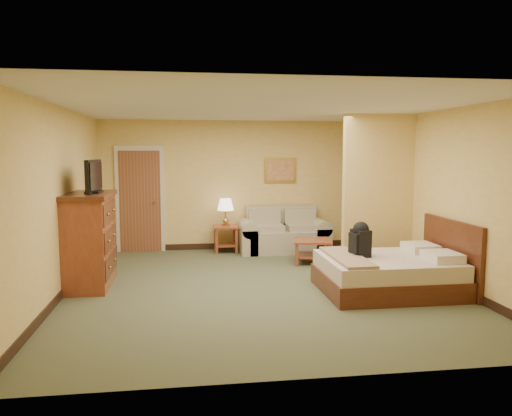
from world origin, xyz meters
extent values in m
plane|color=#4B5033|center=(0.00, 0.00, 0.00)|extent=(6.00, 6.00, 0.00)
plane|color=white|center=(0.00, 0.00, 2.60)|extent=(6.00, 6.00, 0.00)
cube|color=#DEB95F|center=(0.00, 3.00, 1.30)|extent=(5.50, 0.02, 2.60)
cube|color=#DEB95F|center=(-2.75, 0.00, 1.30)|extent=(0.02, 6.00, 2.60)
cube|color=#DEB95F|center=(2.75, 0.00, 1.30)|extent=(0.02, 6.00, 2.60)
cube|color=#DEB95F|center=(2.15, 0.93, 1.30)|extent=(1.20, 0.15, 2.60)
cube|color=beige|center=(-1.95, 2.97, 1.05)|extent=(0.94, 0.06, 2.10)
cube|color=brown|center=(-1.95, 2.96, 1.00)|extent=(0.80, 0.04, 2.00)
cylinder|color=#A7803D|center=(-1.65, 2.90, 1.00)|extent=(0.04, 0.12, 0.04)
cube|color=black|center=(0.00, 2.99, 0.06)|extent=(5.50, 0.02, 0.12)
cube|color=tan|center=(0.87, 2.52, 0.22)|extent=(1.45, 0.78, 0.43)
cube|color=tan|center=(0.87, 2.86, 0.66)|extent=(1.45, 0.19, 0.46)
cube|color=tan|center=(0.14, 2.52, 0.24)|extent=(0.31, 0.78, 0.49)
cube|color=tan|center=(1.59, 2.52, 0.24)|extent=(0.31, 0.78, 0.49)
cube|color=maroon|center=(-0.28, 2.65, 0.51)|extent=(0.48, 0.48, 0.04)
cube|color=maroon|center=(-0.28, 2.65, 0.14)|extent=(0.40, 0.40, 0.03)
cube|color=maroon|center=(-0.48, 2.46, 0.24)|extent=(0.05, 0.05, 0.49)
cube|color=maroon|center=(-0.09, 2.46, 0.24)|extent=(0.05, 0.05, 0.49)
cube|color=maroon|center=(-0.48, 2.84, 0.24)|extent=(0.05, 0.05, 0.49)
cube|color=maroon|center=(-0.09, 2.84, 0.24)|extent=(0.05, 0.05, 0.49)
cylinder|color=#A7803D|center=(-0.28, 2.65, 0.55)|extent=(0.16, 0.16, 0.04)
cylinder|color=#A7803D|center=(-0.28, 2.65, 0.75)|extent=(0.02, 0.02, 0.27)
cone|color=white|center=(-0.28, 2.65, 0.95)|extent=(0.32, 0.32, 0.22)
cube|color=maroon|center=(1.17, 1.46, 0.40)|extent=(0.78, 0.78, 0.04)
cube|color=maroon|center=(1.17, 1.46, 0.14)|extent=(0.67, 0.67, 0.03)
cube|color=maroon|center=(0.89, 1.17, 0.20)|extent=(0.05, 0.05, 0.39)
cube|color=maroon|center=(1.45, 1.74, 0.20)|extent=(0.05, 0.05, 0.39)
cube|color=#B78E3F|center=(0.87, 2.98, 1.60)|extent=(0.66, 0.03, 0.52)
cube|color=#B06236|center=(0.87, 2.96, 1.60)|extent=(0.55, 0.02, 0.40)
cube|color=maroon|center=(-2.48, 0.43, 0.66)|extent=(0.60, 1.21, 1.32)
cube|color=#451D10|center=(-2.48, 0.43, 1.35)|extent=(0.68, 1.29, 0.07)
cube|color=black|center=(-2.38, 0.43, 1.40)|extent=(0.22, 0.35, 0.03)
cube|color=black|center=(-2.38, 0.43, 1.63)|extent=(0.10, 0.79, 0.47)
cube|color=#451D10|center=(1.75, -0.48, 0.14)|extent=(1.84, 1.47, 0.28)
cube|color=beige|center=(1.75, -0.48, 0.39)|extent=(1.78, 1.42, 0.22)
cube|color=#451D10|center=(2.71, -0.48, 0.51)|extent=(0.06, 1.56, 1.01)
cube|color=white|center=(2.40, -0.80, 0.55)|extent=(0.41, 0.51, 0.13)
cube|color=white|center=(2.40, -0.16, 0.55)|extent=(0.41, 0.51, 0.13)
cube|color=#947451|center=(1.15, -0.48, 0.52)|extent=(0.41, 1.38, 0.05)
cube|color=black|center=(1.40, -0.36, 0.69)|extent=(0.24, 0.32, 0.38)
sphere|color=black|center=(1.40, -0.36, 0.88)|extent=(0.23, 0.23, 0.23)
camera|label=1|loc=(-1.06, -7.06, 1.98)|focal=35.00mm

